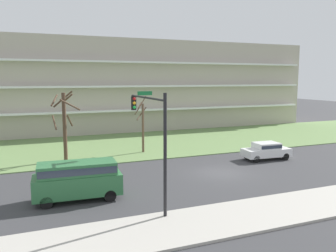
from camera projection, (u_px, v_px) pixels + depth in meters
The scene contains 9 objects.
ground at pixel (221, 173), 26.99m from camera, with size 160.00×160.00×0.00m, color #38383A.
sidewalk_curb_near at pixel (293, 207), 19.62m from camera, with size 80.00×4.00×0.15m, color #ADA89E.
grass_lawn_strip at pixel (159, 142), 39.85m from camera, with size 80.00×16.00×0.08m, color #66844C.
apartment_building at pixel (126, 85), 52.43m from camera, with size 54.84×14.21×12.75m.
tree_far_left at pixel (64, 122), 30.43m from camera, with size 2.52×2.52×6.30m.
tree_left at pixel (143, 125), 34.10m from camera, with size 1.29×0.82×5.66m.
van_green_near_left at pixel (78, 178), 20.79m from camera, with size 5.31×2.30×2.36m.
sedan_white_center_left at pixel (266, 150), 31.46m from camera, with size 4.49×2.04×1.57m.
traffic_signal_mast at pixel (152, 128), 19.44m from camera, with size 0.90×6.09×6.66m.
Camera 1 is at (-13.69, -22.76, 7.36)m, focal length 36.67 mm.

